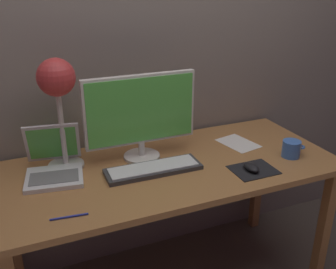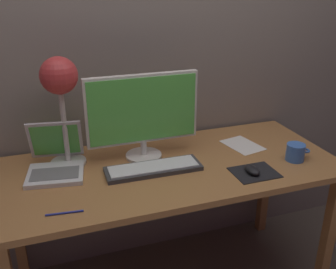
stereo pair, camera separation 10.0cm
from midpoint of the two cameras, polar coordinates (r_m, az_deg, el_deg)
back_wall at (r=2.00m, az=-2.07°, el=15.00°), size 4.80×0.06×2.60m
desk at (r=1.85m, az=1.89°, el=-6.78°), size 1.60×0.70×0.74m
monitor at (r=1.79m, az=-2.20°, el=3.22°), size 0.54×0.18×0.41m
keyboard_main at (r=1.75m, az=-0.56°, el=-5.07°), size 0.44×0.15×0.03m
laptop at (r=1.80m, az=-14.88°, el=-3.34°), size 0.28×0.32×0.22m
desk_lamp at (r=1.73m, az=-14.20°, el=7.11°), size 0.17×0.17×0.51m
mousepad at (r=1.79m, az=14.31°, el=-5.52°), size 0.20×0.16×0.00m
mouse at (r=1.78m, az=14.00°, el=-5.12°), size 0.06×0.10×0.03m
coffee_mug at (r=1.95m, az=19.86°, el=-2.51°), size 0.12×0.09×0.08m
paper_sheet_near_mouse at (r=2.06m, az=12.40°, el=-1.57°), size 0.19×0.24×0.00m
pen at (r=1.50m, az=-13.27°, el=-11.33°), size 0.14×0.02×0.01m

